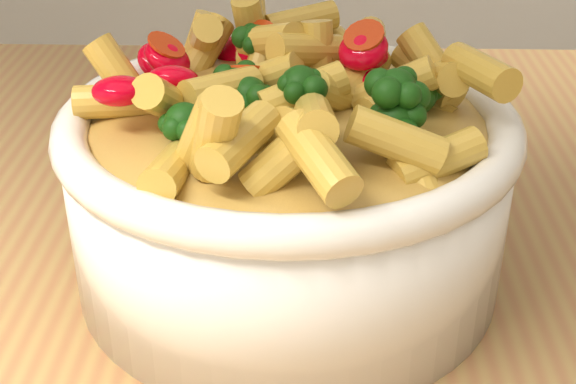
{
  "coord_description": "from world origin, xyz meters",
  "views": [
    {
      "loc": [
        -0.06,
        -0.35,
        1.16
      ],
      "look_at": [
        -0.07,
        0.02,
        0.95
      ],
      "focal_mm": 50.0,
      "sensor_mm": 36.0,
      "label": 1
    }
  ],
  "objects": [
    {
      "name": "serving_bowl",
      "position": [
        -0.07,
        0.02,
        0.95
      ],
      "size": [
        0.24,
        0.24,
        0.1
      ],
      "color": "white",
      "rests_on": "table"
    },
    {
      "name": "pasta_salad",
      "position": [
        -0.07,
        0.02,
        1.01
      ],
      "size": [
        0.19,
        0.19,
        0.04
      ],
      "color": "gold",
      "rests_on": "serving_bowl"
    }
  ]
}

